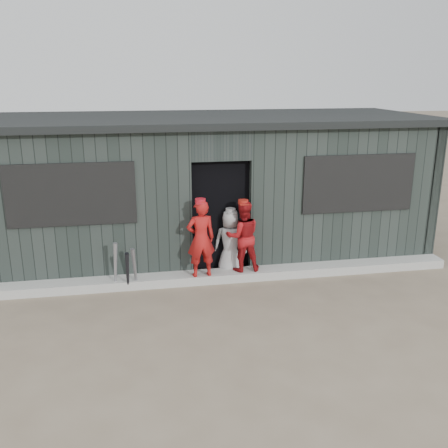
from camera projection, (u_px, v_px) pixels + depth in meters
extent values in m
plane|color=#70604D|center=(247.00, 332.00, 6.77)|extent=(80.00, 80.00, 0.00)
cube|color=#A7A8A2|center=(224.00, 276.00, 8.47)|extent=(8.00, 0.36, 0.15)
cone|color=#95959D|center=(115.00, 266.00, 7.96)|extent=(0.14, 0.20, 0.83)
cone|color=slate|center=(135.00, 269.00, 8.00)|extent=(0.13, 0.20, 0.73)
cone|color=black|center=(128.00, 272.00, 7.90)|extent=(0.09, 0.25, 0.70)
imported|color=#B01715|center=(201.00, 239.00, 8.11)|extent=(0.50, 0.36, 1.29)
imported|color=maroon|center=(243.00, 236.00, 8.36)|extent=(0.59, 0.46, 1.21)
imported|color=#AFAFAF|center=(230.00, 243.00, 8.57)|extent=(0.64, 0.49, 1.17)
cube|color=black|center=(209.00, 190.00, 9.73)|extent=(7.60, 2.70, 2.20)
cube|color=#2A322E|center=(83.00, 211.00, 8.01)|extent=(3.50, 0.20, 2.50)
cube|color=#2C3531|center=(347.00, 199.00, 8.78)|extent=(3.50, 0.20, 2.50)
cube|color=#29312E|center=(221.00, 145.00, 8.11)|extent=(1.00, 0.20, 0.50)
cube|color=#2C3432|center=(394.00, 180.00, 10.38)|extent=(0.20, 3.00, 2.50)
cube|color=#28302D|center=(199.00, 174.00, 11.04)|extent=(8.00, 0.20, 2.50)
cube|color=black|center=(208.00, 119.00, 9.34)|extent=(8.30, 3.30, 0.12)
cube|color=black|center=(71.00, 195.00, 7.79)|extent=(2.00, 0.04, 1.00)
cube|color=black|center=(359.00, 184.00, 8.60)|extent=(2.00, 0.04, 1.00)
cube|color=black|center=(211.00, 195.00, 8.64)|extent=(0.24, 0.24, 0.96)
cube|color=black|center=(213.00, 194.00, 8.96)|extent=(0.24, 0.20, 0.89)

